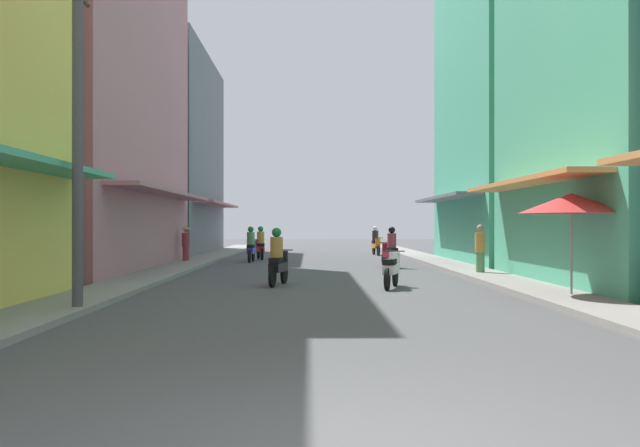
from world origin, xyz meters
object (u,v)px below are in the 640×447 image
motorbike_maroon (390,249)px  motorbike_orange (376,242)px  utility_pole (78,134)px  motorbike_blue (251,246)px  motorbike_white (392,269)px  vendor_umbrella (571,203)px  pedestrian_far (186,242)px  pedestrian_crossing (480,250)px  motorbike_black (278,260)px  motorbike_red (260,245)px

motorbike_maroon → motorbike_orange: bearing=87.3°
utility_pole → motorbike_blue: bearing=83.9°
motorbike_white → vendor_umbrella: vendor_umbrella is taller
motorbike_orange → pedestrian_far: pedestrian_far is taller
motorbike_orange → pedestrian_crossing: 14.81m
pedestrian_crossing → vendor_umbrella: bearing=-87.8°
pedestrian_crossing → vendor_umbrella: 7.00m
motorbike_black → motorbike_white: 3.10m
motorbike_orange → motorbike_red: 7.39m
pedestrian_crossing → motorbike_red: bearing=127.3°
motorbike_black → pedestrian_crossing: (6.38, 3.34, 0.12)m
motorbike_black → motorbike_blue: 11.54m
motorbike_white → utility_pole: 8.61m
motorbike_orange → pedestrian_crossing: bearing=-82.6°
pedestrian_crossing → motorbike_black: bearing=-152.4°
motorbike_maroon → motorbike_blue: size_ratio=0.98×
motorbike_maroon → pedestrian_far: pedestrian_far is taller
motorbike_maroon → vendor_umbrella: bearing=-76.4°
motorbike_white → utility_pole: (-6.53, -4.82, 2.87)m
motorbike_black → motorbike_blue: bearing=98.5°
motorbike_red → vendor_umbrella: bearing=-64.7°
motorbike_red → vendor_umbrella: vendor_umbrella is taller
motorbike_black → utility_pole: bearing=-122.3°
motorbike_white → pedestrian_far: size_ratio=1.08×
motorbike_maroon → motorbike_red: (-5.45, 6.14, 0.00)m
motorbike_red → pedestrian_crossing: size_ratio=1.08×
motorbike_blue → utility_pole: utility_pole is taller
motorbike_black → motorbike_red: (-1.48, 13.64, 0.00)m
motorbike_red → motorbike_black: bearing=-83.8°
motorbike_blue → utility_pole: (-1.82, -16.99, 2.67)m
utility_pole → pedestrian_far: bearing=93.2°
motorbike_white → motorbike_orange: motorbike_orange is taller
vendor_umbrella → motorbike_red: bearing=115.3°
motorbike_white → pedestrian_far: (-7.44, 11.37, 0.41)m
motorbike_black → motorbike_red: 13.72m
pedestrian_crossing → motorbike_maroon: bearing=120.1°
motorbike_black → motorbike_orange: (4.47, 18.03, 0.00)m
vendor_umbrella → utility_pole: 10.45m
motorbike_blue → utility_pole: bearing=-96.1°
vendor_umbrella → pedestrian_far: bearing=128.1°
motorbike_white → motorbike_blue: 13.05m
motorbike_black → motorbike_orange: size_ratio=0.99×
pedestrian_crossing → motorbike_orange: bearing=97.4°
motorbike_black → motorbike_white: motorbike_black is taller
motorbike_black → motorbike_red: same height
motorbike_black → motorbike_blue: same height
motorbike_blue → motorbike_black: bearing=-81.5°
motorbike_white → pedestrian_far: 13.60m
motorbike_white → motorbike_black: bearing=165.8°
motorbike_maroon → vendor_umbrella: vendor_umbrella is taller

